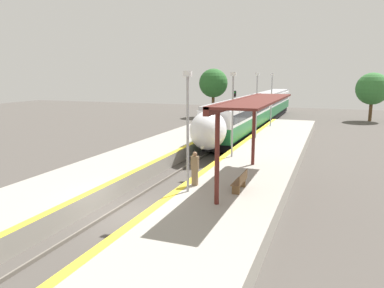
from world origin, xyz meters
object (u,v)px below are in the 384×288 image
lamppost_far (257,101)px  lamppost_farthest (271,96)px  lamppost_mid (233,109)px  railway_signal (235,105)px  train (257,109)px  lamppost_near (188,124)px  platform_bench (241,181)px  person_waiting (195,168)px

lamppost_far → lamppost_farthest: (0.00, 8.02, 0.00)m
lamppost_mid → railway_signal: bearing=103.8°
train → lamppost_mid: bearing=-83.6°
train → lamppost_far: (2.36, -12.90, 1.86)m
lamppost_near → lamppost_farthest: 24.06m
platform_bench → lamppost_far: (-2.29, 15.08, 2.68)m
lamppost_farthest → railway_signal: bearing=140.6°
person_waiting → lamppost_far: (0.03, 15.00, 2.28)m
train → lamppost_near: (2.36, -28.95, 1.86)m
person_waiting → railway_signal: 27.54m
train → lamppost_far: bearing=-79.7°
train → person_waiting: (2.32, -27.91, -0.42)m
person_waiting → lamppost_near: 2.50m
lamppost_mid → lamppost_farthest: bearing=90.0°
platform_bench → person_waiting: 2.36m
lamppost_mid → train: bearing=96.4°
lamppost_farthest → lamppost_mid: bearing=-90.0°
platform_bench → lamppost_far: 15.48m
railway_signal → lamppost_far: 13.12m
lamppost_near → person_waiting: bearing=91.8°
train → platform_bench: size_ratio=26.06×
platform_bench → lamppost_far: size_ratio=0.29×
lamppost_mid → lamppost_near: bearing=-90.0°
platform_bench → railway_signal: (-7.23, 27.16, 1.29)m
lamppost_near → lamppost_farthest: bearing=90.0°
platform_bench → lamppost_far: bearing=98.6°
lamppost_far → lamppost_farthest: bearing=90.0°
platform_bench → lamppost_farthest: size_ratio=0.29×
train → lamppost_farthest: (2.36, -4.88, 1.86)m
lamppost_near → lamppost_far: bearing=90.0°
railway_signal → lamppost_mid: 20.74m
train → platform_bench: (4.64, -27.98, -0.82)m
person_waiting → lamppost_farthest: 23.14m
platform_bench → railway_signal: 28.13m
platform_bench → person_waiting: size_ratio=0.93×
train → platform_bench: train is taller
lamppost_far → lamppost_farthest: same height
lamppost_far → train: bearing=100.3°
train → lamppost_farthest: lamppost_farthest is taller
lamppost_near → train: bearing=94.7°
railway_signal → lamppost_near: lamppost_near is taller
railway_signal → lamppost_near: bearing=-80.0°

